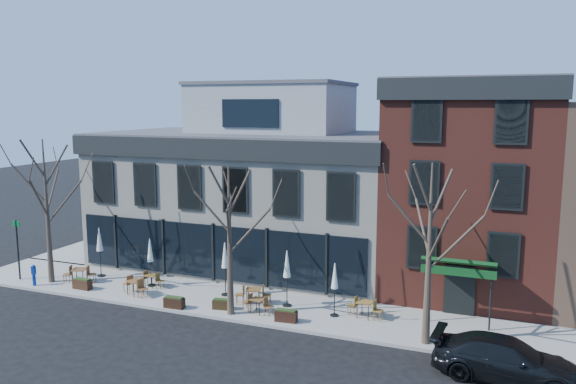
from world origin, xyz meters
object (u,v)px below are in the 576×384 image
(call_box, at_px, (34,274))
(umbrella_0, at_px, (100,242))
(parked_sedan, at_px, (507,360))
(cafe_set_0, at_px, (80,274))

(call_box, xyz_separation_m, umbrella_0, (2.25, 2.69, 1.38))
(parked_sedan, bearing_deg, cafe_set_0, 86.68)
(cafe_set_0, height_order, umbrella_0, umbrella_0)
(parked_sedan, bearing_deg, umbrella_0, 83.10)
(cafe_set_0, bearing_deg, call_box, -145.14)
(umbrella_0, bearing_deg, call_box, -129.93)
(umbrella_0, bearing_deg, parked_sedan, -11.27)
(cafe_set_0, xyz_separation_m, umbrella_0, (0.33, 1.35, 1.53))
(cafe_set_0, bearing_deg, parked_sedan, -7.69)
(parked_sedan, distance_m, cafe_set_0, 22.25)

